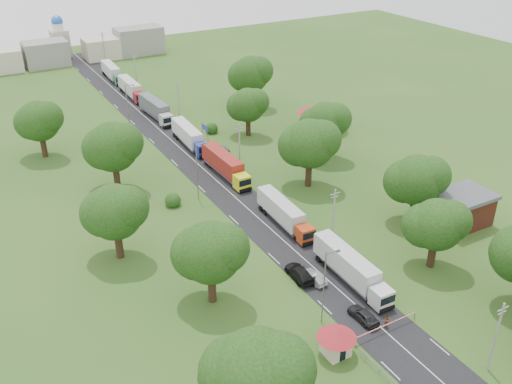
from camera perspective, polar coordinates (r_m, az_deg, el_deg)
ground at (r=85.59m, az=1.79°, el=-4.01°), size 260.00×260.00×0.00m
road at (r=100.96m, az=-4.10°, el=1.25°), size 8.00×200.00×0.04m
boom_barrier at (r=68.45m, az=12.00°, el=-13.30°), size 9.22×0.35×1.18m
guard_booth at (r=64.64m, az=8.05°, el=-14.32°), size 4.40×4.40×3.45m
info_sign at (r=114.14m, az=-5.12°, el=6.14°), size 0.12×3.10×4.10m
pole_0 at (r=65.42m, az=22.86°, el=-13.16°), size 1.60×0.24×9.00m
pole_1 at (r=80.98m, az=7.75°, el=-2.43°), size 1.60×0.24×9.00m
pole_2 at (r=102.00m, az=-1.66°, el=4.52°), size 1.60×0.24×9.00m
pole_3 at (r=125.76m, az=-7.76°, el=8.92°), size 1.60×0.24×9.00m
pole_4 at (r=150.99m, az=-11.96°, el=11.83°), size 1.60×0.24×9.00m
pole_5 at (r=177.05m, az=-14.99°, el=13.87°), size 1.60×0.24×9.00m
lamp_0 at (r=66.38m, az=6.93°, el=-9.12°), size 2.03×0.22×10.00m
lamp_1 at (r=92.46m, az=-5.84°, el=2.36°), size 2.03×0.22×10.00m
lamp_2 at (r=123.04m, az=-12.68°, el=8.48°), size 2.03×0.22×10.00m
tree_2 at (r=78.42m, az=17.58°, el=-3.08°), size 8.00×8.00×10.10m
tree_3 at (r=87.98m, az=15.78°, el=1.20°), size 8.80×8.80×11.07m
tree_4 at (r=95.87m, az=5.36°, el=4.87°), size 9.60×9.60×12.05m
tree_5 at (r=107.01m, az=6.92°, el=6.95°), size 8.80×8.80×11.07m
tree_6 at (r=117.08m, az=-0.83°, el=8.71°), size 8.00×8.00×10.10m
tree_7 at (r=133.36m, az=-0.57°, el=11.72°), size 9.60×9.60×12.05m
tree_9 at (r=52.52m, az=0.02°, el=-17.66°), size 9.60×9.60×12.05m
tree_10 at (r=68.44m, az=-4.65°, el=-5.98°), size 8.80×8.80×11.07m
tree_11 at (r=78.67m, az=-14.00°, el=-1.91°), size 8.80×8.80×11.07m
tree_12 at (r=97.19m, az=-14.16°, el=4.44°), size 9.60×9.60×12.05m
tree_13 at (r=114.34m, az=-20.91°, el=6.68°), size 8.80×8.80×11.07m
house_brick at (r=91.74m, az=19.89°, el=-1.56°), size 8.60×6.60×5.20m
house_cream at (r=121.64m, az=6.63°, el=7.80°), size 10.08×10.08×5.80m
distant_town at (r=180.94m, az=-16.90°, el=13.52°), size 52.00×8.00×8.00m
church at (r=187.23m, az=-19.03°, el=14.28°), size 5.00×5.00×12.30m
truck_0 at (r=75.37m, az=9.42°, el=-7.47°), size 2.71×14.30×3.96m
truck_1 at (r=86.47m, az=2.78°, el=-2.12°), size 2.76×13.59×3.76m
truck_2 at (r=101.25m, az=-3.11°, el=2.72°), size 2.63×14.60×4.05m
truck_3 at (r=114.24m, az=-6.71°, el=5.58°), size 2.95×14.22×3.93m
truck_4 at (r=129.95m, az=-10.00°, el=8.19°), size 3.11×14.61×4.04m
truck_5 at (r=145.34m, az=-12.39°, el=10.08°), size 2.54×14.14×3.92m
truck_6 at (r=160.52m, az=-14.21°, el=11.57°), size 2.81×13.97×3.86m
car_lane_front at (r=70.29m, az=10.69°, el=-12.01°), size 1.94×4.45×1.50m
car_lane_mid at (r=75.53m, az=5.85°, el=-8.46°), size 1.64×4.13×1.34m
car_lane_rear at (r=75.87m, az=4.36°, el=-8.08°), size 2.60×5.55×1.57m
car_verge_near at (r=94.10m, az=1.93°, el=-0.31°), size 2.39×5.18×1.44m
car_verge_far at (r=111.33m, az=-3.57°, el=4.35°), size 2.58×4.51×1.45m
pedestrian_near at (r=69.77m, az=12.94°, el=-12.51°), size 0.73×0.59×1.75m
pedestrian_booth at (r=65.30m, az=9.02°, el=-15.43°), size 1.07×1.04×1.74m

